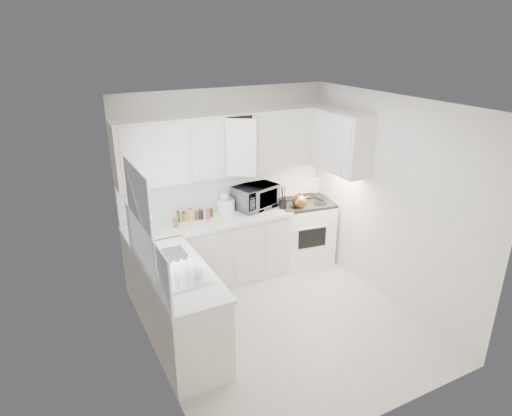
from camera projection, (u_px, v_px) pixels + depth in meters
floor at (283, 324)px, 5.39m from camera, size 3.20×3.20×0.00m
ceiling at (289, 104)px, 4.43m from camera, size 3.20×3.20×0.00m
wall_back at (226, 183)px, 6.23m from camera, size 3.00×0.00×3.00m
wall_front at (388, 296)px, 3.59m from camera, size 3.00×0.00×3.00m
wall_left at (150, 254)px, 4.27m from camera, size 0.00×3.20×3.20m
wall_right at (390, 202)px, 5.55m from camera, size 0.00×3.20×3.20m
window_blinds at (141, 217)px, 4.47m from camera, size 0.06×0.96×1.06m
lower_cabinets_back at (210, 253)px, 6.13m from camera, size 2.22×0.60×0.90m
lower_cabinets_left at (179, 310)px, 4.87m from camera, size 0.60×1.60×0.90m
countertop_back at (209, 221)px, 5.95m from camera, size 2.24×0.64×0.05m
countertop_left at (177, 272)px, 4.70m from camera, size 0.64×1.62×0.05m
backsplash_back at (227, 189)px, 6.25m from camera, size 2.98×0.02×0.55m
backsplash_left at (146, 252)px, 4.46m from camera, size 0.02×1.60×0.55m
upper_cabinets_back at (231, 173)px, 6.02m from camera, size 3.00×0.33×0.80m
upper_cabinets_right at (339, 171)px, 6.08m from camera, size 0.33×0.90×0.80m
sink at (166, 246)px, 4.94m from camera, size 0.42×0.38×0.30m
stove at (303, 223)px, 6.68m from camera, size 0.88×0.76×1.22m
tea_kettle at (299, 200)px, 6.30m from camera, size 0.28×0.24×0.24m
frying_pan at (308, 195)px, 6.76m from camera, size 0.37×0.50×0.04m
microwave at (256, 194)px, 6.26m from camera, size 0.66×0.48×0.40m
rice_cooker at (226, 204)px, 6.13m from camera, size 0.28×0.28×0.24m
paper_towel at (225, 203)px, 6.14m from camera, size 0.12×0.12×0.27m
utensil_crock at (283, 197)px, 6.25m from camera, size 0.14×0.14×0.35m
dish_rack at (183, 273)px, 4.40m from camera, size 0.45×0.36×0.23m
spice_left_0 at (172, 218)px, 5.82m from camera, size 0.06×0.06×0.13m
spice_left_1 at (180, 219)px, 5.78m from camera, size 0.06×0.06×0.13m
spice_left_2 at (183, 216)px, 5.89m from camera, size 0.06×0.06×0.13m
spice_left_3 at (191, 217)px, 5.84m from camera, size 0.06×0.06×0.13m
spice_left_4 at (194, 214)px, 5.95m from camera, size 0.06×0.06×0.13m
spice_left_5 at (202, 215)px, 5.91m from camera, size 0.06×0.06×0.13m
spice_left_6 at (205, 212)px, 6.02m from camera, size 0.06×0.06×0.13m
spice_left_7 at (213, 213)px, 5.97m from camera, size 0.06×0.06×0.13m
sauce_right_0 at (267, 197)px, 6.46m from camera, size 0.06×0.06×0.19m
sauce_right_1 at (273, 198)px, 6.43m from camera, size 0.06×0.06×0.19m
sauce_right_2 at (274, 196)px, 6.50m from camera, size 0.06×0.06×0.19m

